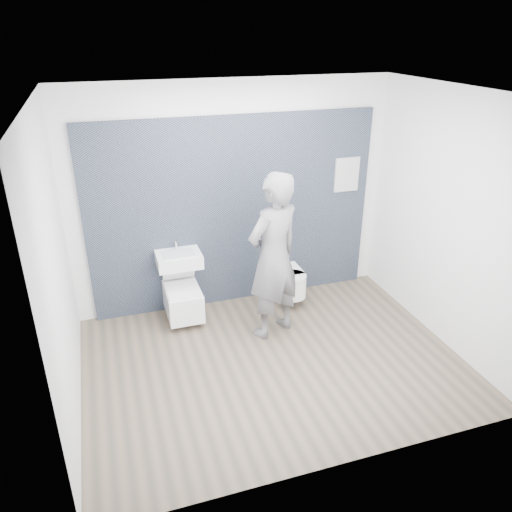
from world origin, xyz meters
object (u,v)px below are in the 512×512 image
object	(u,v)px
toilet_square	(183,299)
toilet_rounded	(290,282)
washbasin	(179,259)
visitor	(274,257)

from	to	relation	value
toilet_square	toilet_rounded	distance (m)	1.40
washbasin	toilet_rounded	distance (m)	1.49
visitor	washbasin	bearing A→B (deg)	-59.84
washbasin	toilet_rounded	bearing A→B (deg)	-3.79
washbasin	visitor	bearing A→B (deg)	-35.76
washbasin	toilet_rounded	xyz separation A→B (m)	(1.40, -0.09, -0.49)
washbasin	toilet_rounded	world-z (taller)	washbasin
toilet_square	visitor	distance (m)	1.32
washbasin	visitor	distance (m)	1.19
toilet_square	visitor	world-z (taller)	visitor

